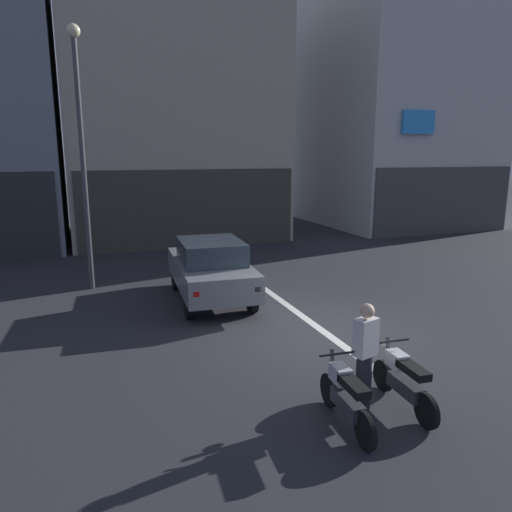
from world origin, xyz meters
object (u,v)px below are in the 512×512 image
at_px(street_lamp, 81,135).
at_px(motorcycle_white_row_left_mid, 403,380).
at_px(motorcycle_silver_row_leftmost, 346,396).
at_px(person_by_motorcycles, 365,355).
at_px(car_grey_crossing_near, 211,268).

distance_m(street_lamp, motorcycle_white_row_left_mid, 10.38).
bearing_deg(motorcycle_silver_row_leftmost, motorcycle_white_row_left_mid, 6.75).
bearing_deg(motorcycle_white_row_left_mid, person_by_motorcycles, 160.27).
xyz_separation_m(car_grey_crossing_near, motorcycle_silver_row_leftmost, (0.28, -6.45, -0.43)).
bearing_deg(person_by_motorcycles, motorcycle_silver_row_leftmost, -146.62).
relative_size(motorcycle_silver_row_leftmost, motorcycle_white_row_left_mid, 1.00).
relative_size(car_grey_crossing_near, street_lamp, 0.59).
bearing_deg(car_grey_crossing_near, street_lamp, 142.01).
distance_m(car_grey_crossing_near, person_by_motorcycles, 6.17).
height_order(motorcycle_white_row_left_mid, person_by_motorcycles, person_by_motorcycles).
bearing_deg(motorcycle_silver_row_leftmost, street_lamp, 110.22).
height_order(car_grey_crossing_near, person_by_motorcycles, person_by_motorcycles).
relative_size(motorcycle_silver_row_leftmost, person_by_motorcycles, 1.00).
relative_size(street_lamp, person_by_motorcycles, 4.27).
bearing_deg(motorcycle_white_row_left_mid, car_grey_crossing_near, 102.11).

